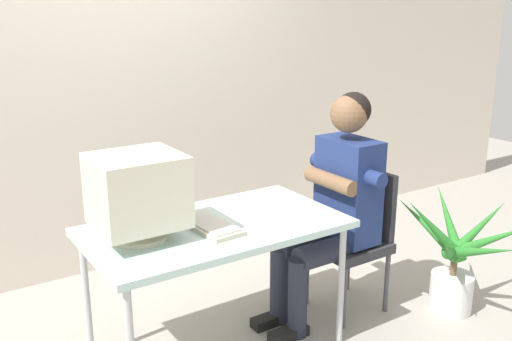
# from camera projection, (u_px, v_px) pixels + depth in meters

# --- Properties ---
(wall_back) EXTENTS (8.00, 0.10, 3.00)m
(wall_back) POSITION_uv_depth(u_px,v_px,m) (153.00, 55.00, 4.01)
(wall_back) COLOR beige
(wall_back) RESTS_ON ground_plane
(desk) EXTENTS (1.33, 0.74, 0.74)m
(desk) POSITION_uv_depth(u_px,v_px,m) (216.00, 234.00, 2.95)
(desk) COLOR #B7B7BC
(desk) RESTS_ON ground_plane
(crt_monitor) EXTENTS (0.42, 0.38, 0.42)m
(crt_monitor) POSITION_uv_depth(u_px,v_px,m) (138.00, 191.00, 2.69)
(crt_monitor) COLOR beige
(crt_monitor) RESTS_ON desk
(keyboard) EXTENTS (0.20, 0.41, 0.03)m
(keyboard) POSITION_uv_depth(u_px,v_px,m) (210.00, 225.00, 2.88)
(keyboard) COLOR beige
(keyboard) RESTS_ON desk
(office_chair) EXTENTS (0.41, 0.41, 0.88)m
(office_chair) POSITION_uv_depth(u_px,v_px,m) (356.00, 233.00, 3.49)
(office_chair) COLOR #4C4C51
(office_chair) RESTS_ON ground_plane
(person_seated) EXTENTS (0.73, 0.58, 1.36)m
(person_seated) POSITION_uv_depth(u_px,v_px,m) (335.00, 199.00, 3.32)
(person_seated) COLOR navy
(person_seated) RESTS_ON ground_plane
(potted_plant) EXTENTS (0.84, 0.88, 0.78)m
(potted_plant) POSITION_uv_depth(u_px,v_px,m) (455.00, 259.00, 3.45)
(potted_plant) COLOR silver
(potted_plant) RESTS_ON ground_plane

